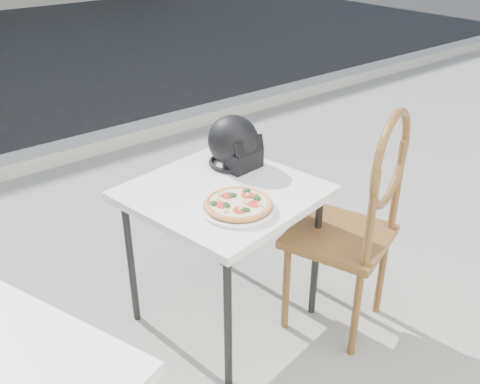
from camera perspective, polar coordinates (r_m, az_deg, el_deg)
curb at (r=4.65m, az=-23.47°, el=2.54°), size 30.00×0.25×0.12m
cafe_table_main at (r=2.48m, az=-1.80°, el=-1.06°), size 0.90×0.90×0.74m
plate at (r=2.27m, az=-0.19°, el=-1.73°), size 0.35×0.35×0.02m
pizza at (r=2.26m, az=-0.20°, el=-1.24°), size 0.32×0.32×0.04m
helmet at (r=2.63m, az=-0.60°, el=5.15°), size 0.27×0.28×0.26m
cafe_chair_main at (r=2.49m, az=12.60°, el=-2.32°), size 0.57×0.57×1.17m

